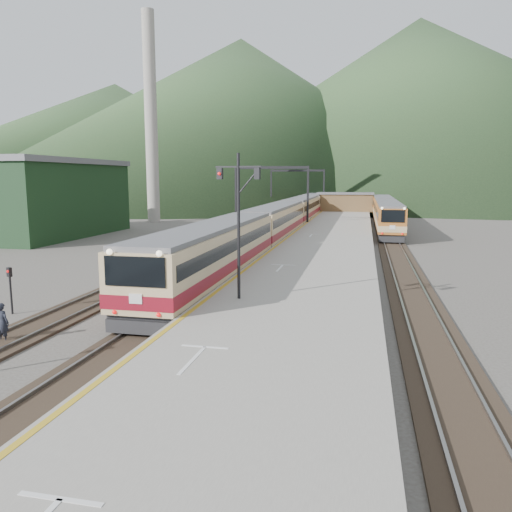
% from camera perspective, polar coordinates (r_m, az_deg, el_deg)
% --- Properties ---
extents(track_main, '(2.60, 200.00, 0.23)m').
position_cam_1_polar(track_main, '(48.94, 1.83, 1.37)').
color(track_main, black).
rests_on(track_main, ground).
extents(track_far, '(2.60, 200.00, 0.23)m').
position_cam_1_polar(track_far, '(50.07, -3.81, 1.52)').
color(track_far, black).
rests_on(track_far, ground).
extents(track_second, '(2.60, 200.00, 0.23)m').
position_cam_1_polar(track_second, '(48.23, 15.39, 0.94)').
color(track_second, black).
rests_on(track_second, ground).
extents(platform, '(8.00, 100.00, 1.00)m').
position_cam_1_polar(platform, '(46.22, 8.22, 1.37)').
color(platform, gray).
rests_on(platform, ground).
extents(gantry_near, '(9.55, 0.25, 8.00)m').
position_cam_1_polar(gantry_near, '(63.79, 1.77, 8.08)').
color(gantry_near, black).
rests_on(gantry_near, ground).
extents(gantry_far, '(9.55, 0.25, 8.00)m').
position_cam_1_polar(gantry_far, '(88.49, 4.74, 8.27)').
color(gantry_far, black).
rests_on(gantry_far, ground).
extents(warehouse, '(14.50, 20.50, 8.60)m').
position_cam_1_polar(warehouse, '(61.86, -24.37, 6.10)').
color(warehouse, black).
rests_on(warehouse, ground).
extents(smokestack, '(1.80, 1.80, 30.00)m').
position_cam_1_polar(smokestack, '(76.68, -11.92, 15.08)').
color(smokestack, '#9E998E').
rests_on(smokestack, ground).
extents(station_shed, '(9.40, 4.40, 3.10)m').
position_cam_1_polar(station_shed, '(85.87, 10.17, 6.14)').
color(station_shed, brown).
rests_on(station_shed, platform).
extents(hill_a, '(180.00, 180.00, 60.00)m').
position_cam_1_polar(hill_a, '(205.00, -1.68, 15.46)').
color(hill_a, '#294326').
rests_on(hill_a, ground).
extents(hill_b, '(220.00, 220.00, 75.00)m').
position_cam_1_polar(hill_b, '(240.68, 17.88, 15.86)').
color(hill_b, '#294326').
rests_on(hill_b, ground).
extents(hill_d, '(200.00, 200.00, 55.00)m').
position_cam_1_polar(hill_d, '(279.97, -15.60, 12.86)').
color(hill_d, '#294326').
rests_on(hill_d, ground).
extents(main_train, '(3.12, 106.97, 3.81)m').
position_cam_1_polar(main_train, '(71.98, 5.25, 5.39)').
color(main_train, tan).
rests_on(main_train, track_main).
extents(second_train, '(2.71, 36.94, 3.31)m').
position_cam_1_polar(second_train, '(68.73, 14.54, 4.77)').
color(second_train, '#A96025').
rests_on(second_train, track_second).
extents(signal_mast, '(2.18, 0.49, 6.56)m').
position_cam_1_polar(signal_mast, '(22.39, -2.01, 5.19)').
color(signal_mast, black).
rests_on(signal_mast, platform).
extents(short_signal_b, '(0.26, 0.23, 2.27)m').
position_cam_1_polar(short_signal_b, '(37.11, -6.07, 1.09)').
color(short_signal_b, black).
rests_on(short_signal_b, ground).
extents(short_signal_c, '(0.26, 0.22, 2.27)m').
position_cam_1_polar(short_signal_c, '(26.52, -26.28, -2.90)').
color(short_signal_c, black).
rests_on(short_signal_c, ground).
extents(worker, '(0.63, 0.46, 1.61)m').
position_cam_1_polar(worker, '(22.29, -26.99, -6.80)').
color(worker, black).
rests_on(worker, ground).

